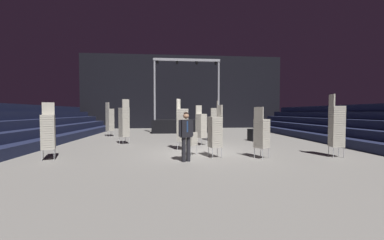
{
  "coord_description": "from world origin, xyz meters",
  "views": [
    {
      "loc": [
        -1.19,
        -9.89,
        1.78
      ],
      "look_at": [
        -0.29,
        0.59,
        1.4
      ],
      "focal_mm": 21.02,
      "sensor_mm": 36.0,
      "label": 1
    }
  ],
  "objects_px": {
    "chair_stack_front_left": "(182,124)",
    "chair_stack_rear_right": "(215,131)",
    "chair_stack_mid_centre": "(201,125)",
    "chair_stack_aisle_left": "(336,126)",
    "man_with_tie": "(186,133)",
    "chair_stack_front_right": "(262,133)",
    "chair_stack_rear_left": "(124,122)",
    "equipment_road_case": "(256,135)",
    "stage_riser": "(186,125)",
    "chair_stack_mid_left": "(214,121)",
    "chair_stack_rear_centre": "(48,131)",
    "loose_chair_near_man": "(192,142)",
    "chair_stack_mid_right": "(110,119)"
  },
  "relations": [
    {
      "from": "man_with_tie",
      "to": "chair_stack_mid_right",
      "type": "bearing_deg",
      "value": -81.47
    },
    {
      "from": "man_with_tie",
      "to": "loose_chair_near_man",
      "type": "height_order",
      "value": "man_with_tie"
    },
    {
      "from": "man_with_tie",
      "to": "chair_stack_rear_right",
      "type": "xyz_separation_m",
      "value": [
        1.18,
        0.66,
        0.01
      ]
    },
    {
      "from": "chair_stack_mid_left",
      "to": "chair_stack_rear_right",
      "type": "xyz_separation_m",
      "value": [
        -0.89,
        -4.96,
        -0.21
      ]
    },
    {
      "from": "man_with_tie",
      "to": "chair_stack_front_right",
      "type": "distance_m",
      "value": 2.94
    },
    {
      "from": "chair_stack_front_left",
      "to": "chair_stack_mid_left",
      "type": "xyz_separation_m",
      "value": [
        2.1,
        3.05,
        0.04
      ]
    },
    {
      "from": "chair_stack_mid_right",
      "to": "chair_stack_rear_centre",
      "type": "height_order",
      "value": "chair_stack_mid_right"
    },
    {
      "from": "chair_stack_mid_right",
      "to": "chair_stack_rear_centre",
      "type": "relative_size",
      "value": 1.16
    },
    {
      "from": "chair_stack_mid_centre",
      "to": "equipment_road_case",
      "type": "xyz_separation_m",
      "value": [
        3.62,
        1.5,
        -0.7
      ]
    },
    {
      "from": "chair_stack_mid_right",
      "to": "chair_stack_mid_centre",
      "type": "height_order",
      "value": "chair_stack_mid_right"
    },
    {
      "from": "chair_stack_front_right",
      "to": "chair_stack_aisle_left",
      "type": "height_order",
      "value": "chair_stack_aisle_left"
    },
    {
      "from": "chair_stack_mid_centre",
      "to": "chair_stack_aisle_left",
      "type": "relative_size",
      "value": 0.86
    },
    {
      "from": "loose_chair_near_man",
      "to": "chair_stack_rear_left",
      "type": "bearing_deg",
      "value": 87.79
    },
    {
      "from": "man_with_tie",
      "to": "chair_stack_aisle_left",
      "type": "bearing_deg",
      "value": 162.2
    },
    {
      "from": "chair_stack_front_left",
      "to": "chair_stack_rear_left",
      "type": "distance_m",
      "value": 3.84
    },
    {
      "from": "chair_stack_mid_right",
      "to": "chair_stack_rear_right",
      "type": "bearing_deg",
      "value": -10.52
    },
    {
      "from": "chair_stack_rear_centre",
      "to": "chair_stack_rear_right",
      "type": "bearing_deg",
      "value": 157.98
    },
    {
      "from": "chair_stack_aisle_left",
      "to": "chair_stack_rear_right",
      "type": "bearing_deg",
      "value": -82.22
    },
    {
      "from": "chair_stack_rear_left",
      "to": "chair_stack_rear_right",
      "type": "xyz_separation_m",
      "value": [
        4.35,
        -4.11,
        -0.21
      ]
    },
    {
      "from": "chair_stack_front_left",
      "to": "chair_stack_rear_left",
      "type": "height_order",
      "value": "chair_stack_rear_left"
    },
    {
      "from": "man_with_tie",
      "to": "chair_stack_rear_centre",
      "type": "xyz_separation_m",
      "value": [
        -5.07,
        0.73,
        0.06
      ]
    },
    {
      "from": "chair_stack_front_right",
      "to": "chair_stack_rear_centre",
      "type": "relative_size",
      "value": 0.92
    },
    {
      "from": "stage_riser",
      "to": "loose_chair_near_man",
      "type": "height_order",
      "value": "stage_riser"
    },
    {
      "from": "chair_stack_aisle_left",
      "to": "equipment_road_case",
      "type": "height_order",
      "value": "chair_stack_aisle_left"
    },
    {
      "from": "chair_stack_rear_left",
      "to": "loose_chair_near_man",
      "type": "relative_size",
      "value": 2.62
    },
    {
      "from": "stage_riser",
      "to": "chair_stack_mid_centre",
      "type": "height_order",
      "value": "stage_riser"
    },
    {
      "from": "chair_stack_mid_left",
      "to": "chair_stack_rear_centre",
      "type": "height_order",
      "value": "chair_stack_mid_left"
    },
    {
      "from": "chair_stack_front_left",
      "to": "chair_stack_mid_right",
      "type": "xyz_separation_m",
      "value": [
        -5.03,
        6.31,
        0.04
      ]
    },
    {
      "from": "chair_stack_aisle_left",
      "to": "stage_riser",
      "type": "bearing_deg",
      "value": -144.4
    },
    {
      "from": "man_with_tie",
      "to": "chair_stack_mid_right",
      "type": "height_order",
      "value": "chair_stack_mid_right"
    },
    {
      "from": "chair_stack_front_right",
      "to": "chair_stack_aisle_left",
      "type": "distance_m",
      "value": 3.06
    },
    {
      "from": "chair_stack_mid_left",
      "to": "chair_stack_aisle_left",
      "type": "xyz_separation_m",
      "value": [
        3.89,
        -5.27,
        0.0
      ]
    },
    {
      "from": "loose_chair_near_man",
      "to": "chair_stack_front_right",
      "type": "bearing_deg",
      "value": -65.04
    },
    {
      "from": "chair_stack_front_left",
      "to": "chair_stack_mid_left",
      "type": "bearing_deg",
      "value": 166.24
    },
    {
      "from": "equipment_road_case",
      "to": "chair_stack_front_left",
      "type": "bearing_deg",
      "value": -148.15
    },
    {
      "from": "chair_stack_front_left",
      "to": "chair_stack_rear_centre",
      "type": "relative_size",
      "value": 1.12
    },
    {
      "from": "chair_stack_rear_right",
      "to": "chair_stack_rear_centre",
      "type": "xyz_separation_m",
      "value": [
        -6.25,
        0.07,
        0.04
      ]
    },
    {
      "from": "chair_stack_front_left",
      "to": "chair_stack_rear_right",
      "type": "distance_m",
      "value": 2.26
    },
    {
      "from": "chair_stack_rear_right",
      "to": "chair_stack_rear_left",
      "type": "bearing_deg",
      "value": 31.93
    },
    {
      "from": "chair_stack_front_left",
      "to": "chair_stack_mid_centre",
      "type": "xyz_separation_m",
      "value": [
        1.07,
        1.42,
        -0.13
      ]
    },
    {
      "from": "chair_stack_mid_centre",
      "to": "chair_stack_aisle_left",
      "type": "xyz_separation_m",
      "value": [
        4.92,
        -3.64,
        0.17
      ]
    },
    {
      "from": "chair_stack_rear_left",
      "to": "chair_stack_rear_right",
      "type": "relative_size",
      "value": 1.21
    },
    {
      "from": "chair_stack_mid_centre",
      "to": "chair_stack_aisle_left",
      "type": "distance_m",
      "value": 6.12
    },
    {
      "from": "chair_stack_front_right",
      "to": "equipment_road_case",
      "type": "bearing_deg",
      "value": 130.23
    },
    {
      "from": "chair_stack_rear_left",
      "to": "chair_stack_aisle_left",
      "type": "distance_m",
      "value": 10.15
    },
    {
      "from": "stage_riser",
      "to": "chair_stack_aisle_left",
      "type": "height_order",
      "value": "stage_riser"
    },
    {
      "from": "stage_riser",
      "to": "chair_stack_mid_right",
      "type": "bearing_deg",
      "value": -150.79
    },
    {
      "from": "man_with_tie",
      "to": "chair_stack_rear_right",
      "type": "relative_size",
      "value": 0.87
    },
    {
      "from": "stage_riser",
      "to": "chair_stack_rear_right",
      "type": "distance_m",
      "value": 11.46
    },
    {
      "from": "stage_riser",
      "to": "chair_stack_mid_right",
      "type": "relative_size",
      "value": 2.5
    }
  ]
}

